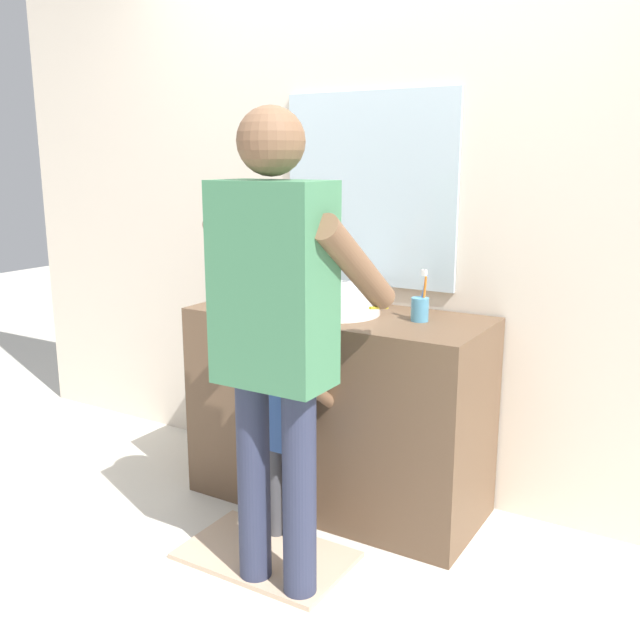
# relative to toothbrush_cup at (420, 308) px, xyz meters

# --- Properties ---
(ground_plane) EXTENTS (14.00, 14.00, 0.00)m
(ground_plane) POSITION_rel_toothbrush_cup_xyz_m (-0.36, -0.33, -0.91)
(ground_plane) COLOR silver
(back_wall) EXTENTS (4.40, 0.10, 2.70)m
(back_wall) POSITION_rel_toothbrush_cup_xyz_m (-0.36, 0.29, 0.44)
(back_wall) COLOR beige
(back_wall) RESTS_ON ground
(vanity_cabinet) EXTENTS (1.27, 0.54, 0.86)m
(vanity_cabinet) POSITION_rel_toothbrush_cup_xyz_m (-0.36, -0.03, -0.48)
(vanity_cabinet) COLOR brown
(vanity_cabinet) RESTS_ON ground
(sink_basin) EXTENTS (0.37, 0.37, 0.11)m
(sink_basin) POSITION_rel_toothbrush_cup_xyz_m (-0.36, -0.05, 0.00)
(sink_basin) COLOR white
(sink_basin) RESTS_ON vanity_cabinet
(faucet) EXTENTS (0.18, 0.14, 0.18)m
(faucet) POSITION_rel_toothbrush_cup_xyz_m (-0.36, 0.17, 0.03)
(faucet) COLOR #B7BABF
(faucet) RESTS_ON vanity_cabinet
(toothbrush_cup) EXTENTS (0.07, 0.07, 0.21)m
(toothbrush_cup) POSITION_rel_toothbrush_cup_xyz_m (0.00, 0.00, 0.00)
(toothbrush_cup) COLOR #4C8EB2
(toothbrush_cup) RESTS_ON vanity_cabinet
(bath_mat) EXTENTS (0.64, 0.40, 0.02)m
(bath_mat) POSITION_rel_toothbrush_cup_xyz_m (-0.36, -0.58, -0.90)
(bath_mat) COLOR #CCAD8E
(bath_mat) RESTS_ON ground
(child_toddler) EXTENTS (0.27, 0.27, 0.87)m
(child_toddler) POSITION_rel_toothbrush_cup_xyz_m (-0.36, -0.44, -0.39)
(child_toddler) COLOR #47474C
(child_toddler) RESTS_ON ground
(adult_parent) EXTENTS (0.51, 0.54, 1.66)m
(adult_parent) POSITION_rel_toothbrush_cup_xyz_m (-0.21, -0.70, 0.08)
(adult_parent) COLOR #2D334C
(adult_parent) RESTS_ON ground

